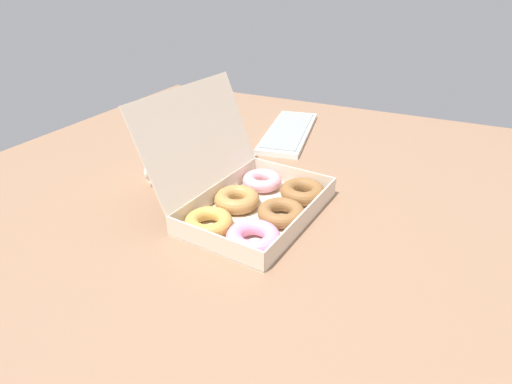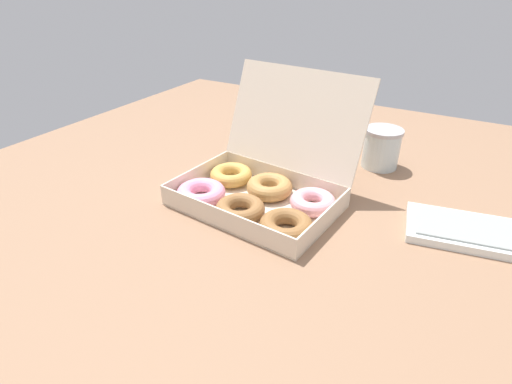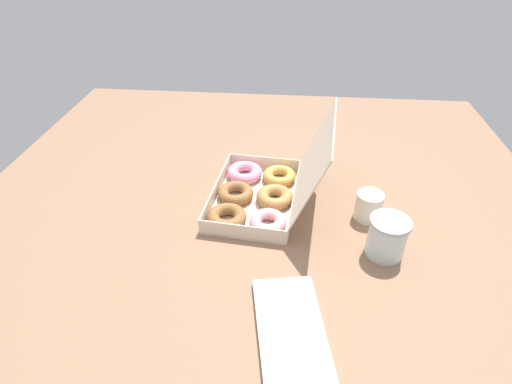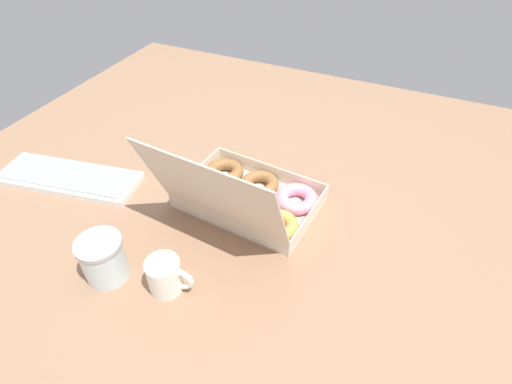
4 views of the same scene
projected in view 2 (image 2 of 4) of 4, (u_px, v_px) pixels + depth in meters
The scene contains 4 objects.
ground_plane at pixel (278, 211), 93.51cm from camera, with size 180.00×180.00×2.00cm, color #916C50.
donut_box at pixel (259, 190), 93.29cm from camera, with size 39.93×38.09×28.01cm.
coffee_mug at pixel (328, 145), 114.70cm from camera, with size 11.01×7.66×8.45cm.
glass_jar at pixel (381, 148), 109.77cm from camera, with size 10.33×10.33×10.98cm.
Camera 2 is at (34.73, -71.33, 48.98)cm, focal length 28.00 mm.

